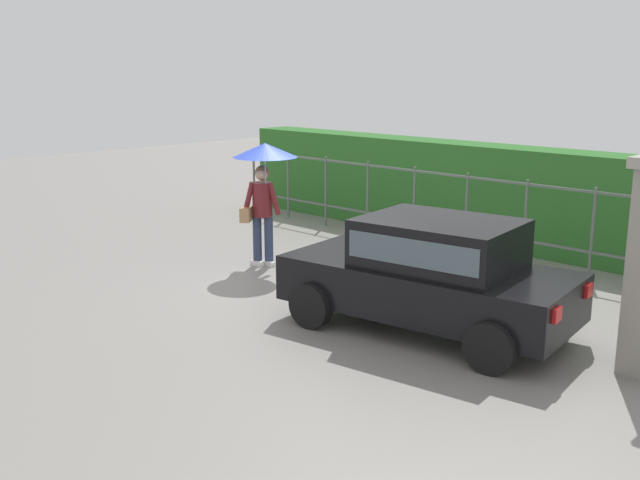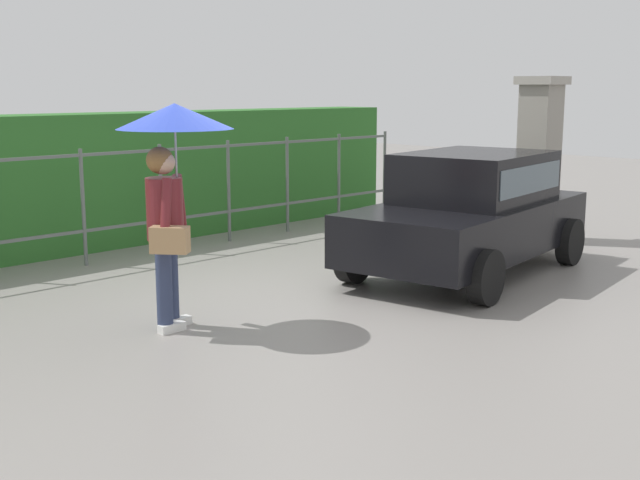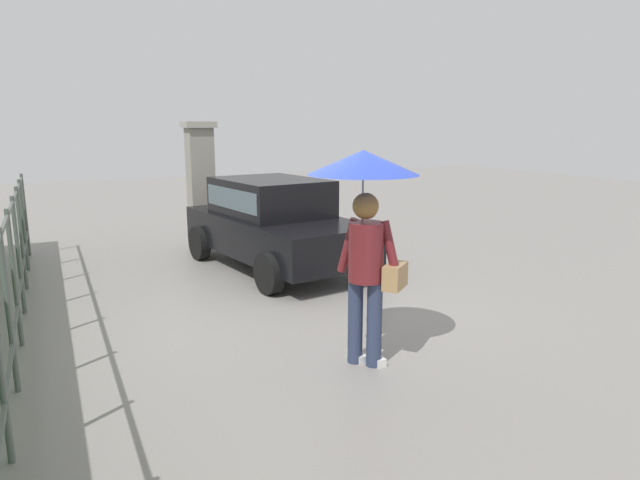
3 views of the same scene
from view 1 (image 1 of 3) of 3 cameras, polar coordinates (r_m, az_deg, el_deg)
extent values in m
plane|color=gray|center=(11.74, 0.57, -3.28)|extent=(40.00, 40.00, 0.00)
cube|color=black|center=(9.59, 8.30, -3.59)|extent=(3.90, 2.15, 0.60)
cube|color=black|center=(9.37, 9.23, -0.23)|extent=(2.09, 1.70, 0.60)
cube|color=#4C5B66|center=(9.36, 9.23, -0.11)|extent=(1.94, 1.69, 0.33)
cylinder|color=black|center=(9.64, -0.73, -5.11)|extent=(0.62, 0.26, 0.60)
cylinder|color=black|center=(10.97, 4.59, -2.88)|extent=(0.62, 0.26, 0.60)
cylinder|color=black|center=(8.45, 13.04, -8.13)|extent=(0.62, 0.26, 0.60)
cylinder|color=black|center=(9.94, 16.95, -5.13)|extent=(0.62, 0.26, 0.60)
cube|color=red|center=(8.37, 17.83, -5.53)|extent=(0.09, 0.21, 0.16)
cube|color=red|center=(9.38, 20.03, -3.70)|extent=(0.09, 0.21, 0.16)
cylinder|color=#2D3856|center=(12.69, -3.99, -0.05)|extent=(0.15, 0.15, 0.86)
cylinder|color=#2D3856|center=(12.72, -4.87, -0.03)|extent=(0.15, 0.15, 0.86)
cube|color=white|center=(12.72, -4.01, -1.82)|extent=(0.26, 0.10, 0.08)
cube|color=white|center=(12.76, -4.89, -1.79)|extent=(0.26, 0.10, 0.08)
cylinder|color=maroon|center=(12.56, -4.49, 3.16)|extent=(0.34, 0.34, 0.58)
sphere|color=#DBAD89|center=(12.49, -4.53, 5.10)|extent=(0.22, 0.22, 0.22)
sphere|color=olive|center=(12.52, -4.50, 5.21)|extent=(0.25, 0.25, 0.25)
cylinder|color=maroon|center=(12.44, -3.56, 3.21)|extent=(0.23, 0.21, 0.56)
cylinder|color=maroon|center=(12.52, -5.55, 3.24)|extent=(0.23, 0.21, 0.56)
cylinder|color=#B2B2B7|center=(12.39, -4.24, 4.65)|extent=(0.02, 0.02, 0.77)
cone|color=blue|center=(12.33, -4.28, 6.95)|extent=(1.08, 1.08, 0.23)
cube|color=tan|center=(12.54, -5.74, 2.00)|extent=(0.34, 0.37, 0.24)
cylinder|color=#59605B|center=(17.51, -5.13, 4.66)|extent=(0.05, 0.05, 1.50)
cylinder|color=#59605B|center=(16.63, -2.48, 4.25)|extent=(0.05, 0.05, 1.50)
cylinder|color=#59605B|center=(15.79, 0.45, 3.79)|extent=(0.05, 0.05, 1.50)
cylinder|color=#59605B|center=(15.00, 3.70, 3.26)|extent=(0.05, 0.05, 1.50)
cylinder|color=#59605B|center=(14.27, 7.29, 2.67)|extent=(0.05, 0.05, 1.50)
cylinder|color=#59605B|center=(13.60, 11.25, 2.00)|extent=(0.05, 0.05, 1.50)
cylinder|color=#59605B|center=(13.00, 15.60, 1.26)|extent=(0.05, 0.05, 1.50)
cylinder|color=#59605B|center=(12.49, 20.33, 0.44)|extent=(0.05, 0.05, 1.50)
cube|color=#59605B|center=(13.82, 9.33, 5.07)|extent=(10.66, 0.03, 0.04)
cube|color=#59605B|center=(13.98, 9.18, 1.14)|extent=(10.66, 0.03, 0.04)
cube|color=#2D6B28|center=(14.77, 11.69, 3.64)|extent=(11.66, 0.90, 1.90)
camera|label=2|loc=(13.78, -37.79, 5.96)|focal=45.51mm
camera|label=3|loc=(17.52, -7.45, 9.83)|focal=30.91mm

